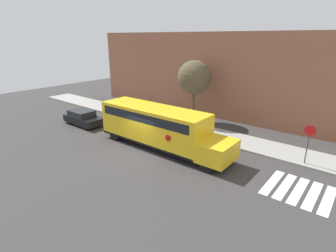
{
  "coord_description": "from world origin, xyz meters",
  "views": [
    {
      "loc": [
        12.59,
        -12.01,
        7.91
      ],
      "look_at": [
        1.14,
        2.23,
        1.66
      ],
      "focal_mm": 28.0,
      "sensor_mm": 36.0,
      "label": 1
    }
  ],
  "objects": [
    {
      "name": "sidewalk_strip",
      "position": [
        0.0,
        6.5,
        0.07
      ],
      "size": [
        44.0,
        3.0,
        0.15
      ],
      "color": "#9E9E99",
      "rests_on": "ground"
    },
    {
      "name": "building_backdrop",
      "position": [
        0.0,
        13.0,
        4.19
      ],
      "size": [
        32.0,
        4.0,
        8.38
      ],
      "color": "#935B42",
      "rests_on": "ground"
    },
    {
      "name": "tree_near_sidewalk",
      "position": [
        -0.95,
        8.76,
        4.29
      ],
      "size": [
        3.16,
        3.16,
        5.89
      ],
      "color": "brown",
      "rests_on": "ground"
    },
    {
      "name": "parked_car",
      "position": [
        -8.39,
        1.33,
        0.69
      ],
      "size": [
        4.06,
        1.82,
        1.38
      ],
      "color": "black",
      "rests_on": "ground"
    },
    {
      "name": "crosswalk_stripes",
      "position": [
        10.41,
        2.0,
        0.0
      ],
      "size": [
        3.3,
        3.2,
        0.01
      ],
      "color": "white",
      "rests_on": "ground"
    },
    {
      "name": "school_bus",
      "position": [
        0.59,
        1.73,
        1.74
      ],
      "size": [
        10.76,
        2.57,
        3.03
      ],
      "color": "yellow",
      "rests_on": "ground"
    },
    {
      "name": "stop_sign",
      "position": [
        9.91,
        5.41,
        1.8
      ],
      "size": [
        0.67,
        0.1,
        2.74
      ],
      "color": "#38383A",
      "rests_on": "ground"
    },
    {
      "name": "ground_plane",
      "position": [
        0.0,
        0.0,
        0.0
      ],
      "size": [
        60.0,
        60.0,
        0.0
      ],
      "primitive_type": "plane",
      "color": "#3A3838"
    }
  ]
}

